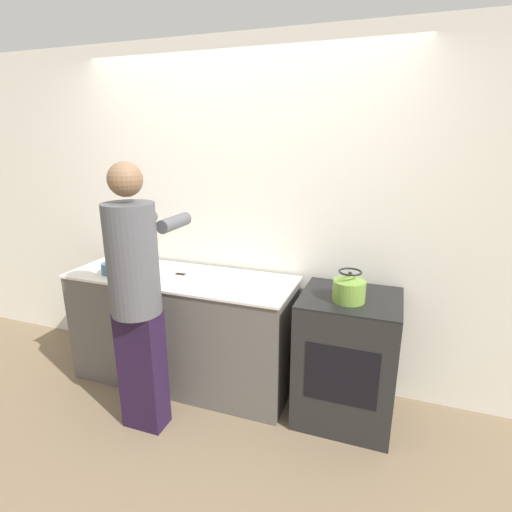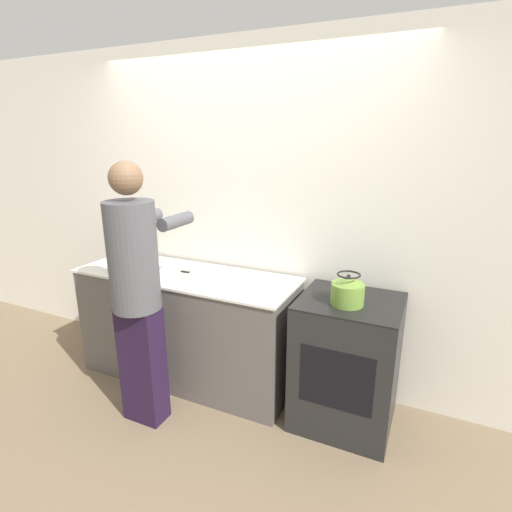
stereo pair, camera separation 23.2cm
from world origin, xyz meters
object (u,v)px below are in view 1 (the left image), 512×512
kettle (349,288)px  cutting_board (183,276)px  person (137,292)px  oven (347,358)px  knife (188,275)px  canister_jar (123,251)px  bowl_prep (112,268)px

kettle → cutting_board: bearing=176.9°
person → cutting_board: person is taller
oven → cutting_board: size_ratio=2.64×
cutting_board → knife: (0.04, 0.00, 0.01)m
person → kettle: 1.34m
oven → cutting_board: cutting_board is taller
oven → person: bearing=-156.7°
knife → kettle: (1.19, -0.07, 0.08)m
cutting_board → knife: size_ratio=1.63×
knife → canister_jar: size_ratio=1.13×
knife → cutting_board: bearing=-172.2°
oven → knife: size_ratio=4.29×
oven → bowl_prep: 1.87m
oven → canister_jar: canister_jar is taller
canister_jar → person: bearing=-47.6°
person → canister_jar: bearing=132.4°
bowl_prep → kettle: bearing=1.1°
oven → person: 1.47m
oven → person: person is taller
kettle → canister_jar: 1.91m
oven → knife: (-1.20, -0.00, 0.46)m
person → kettle: person is taller
cutting_board → oven: bearing=0.4°
person → cutting_board: 0.54m
cutting_board → bowl_prep: size_ratio=2.15×
person → knife: person is taller
cutting_board → canister_jar: (-0.66, 0.17, 0.09)m
kettle → canister_jar: size_ratio=1.10×
cutting_board → canister_jar: 0.69m
person → knife: size_ratio=8.41×
cutting_board → person: bearing=-92.4°
cutting_board → kettle: (1.23, -0.07, 0.09)m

